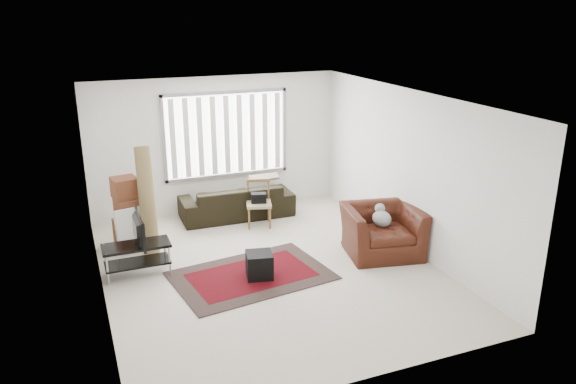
{
  "coord_description": "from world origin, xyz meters",
  "views": [
    {
      "loc": [
        -2.74,
        -7.59,
        3.97
      ],
      "look_at": [
        0.55,
        0.56,
        1.05
      ],
      "focal_mm": 35.0,
      "sensor_mm": 36.0,
      "label": 1
    }
  ],
  "objects_px": {
    "moving_boxes": "(129,214)",
    "sofa": "(236,196)",
    "armchair": "(383,227)",
    "tv_stand": "(137,253)",
    "side_chair": "(259,201)"
  },
  "relations": [
    {
      "from": "moving_boxes",
      "to": "armchair",
      "type": "height_order",
      "value": "moving_boxes"
    },
    {
      "from": "side_chair",
      "to": "armchair",
      "type": "xyz_separation_m",
      "value": [
        1.49,
        -1.99,
        -0.01
      ]
    },
    {
      "from": "sofa",
      "to": "armchair",
      "type": "relative_size",
      "value": 1.53
    },
    {
      "from": "sofa",
      "to": "armchair",
      "type": "bearing_deg",
      "value": 125.31
    },
    {
      "from": "tv_stand",
      "to": "armchair",
      "type": "xyz_separation_m",
      "value": [
        3.92,
        -0.72,
        0.1
      ]
    },
    {
      "from": "moving_boxes",
      "to": "sofa",
      "type": "height_order",
      "value": "moving_boxes"
    },
    {
      "from": "sofa",
      "to": "armchair",
      "type": "height_order",
      "value": "armchair"
    },
    {
      "from": "moving_boxes",
      "to": "sofa",
      "type": "distance_m",
      "value": 2.21
    },
    {
      "from": "armchair",
      "to": "sofa",
      "type": "bearing_deg",
      "value": 135.37
    },
    {
      "from": "moving_boxes",
      "to": "side_chair",
      "type": "xyz_separation_m",
      "value": [
        2.38,
        0.0,
        -0.08
      ]
    },
    {
      "from": "moving_boxes",
      "to": "sofa",
      "type": "relative_size",
      "value": 0.55
    },
    {
      "from": "moving_boxes",
      "to": "tv_stand",
      "type": "bearing_deg",
      "value": -92.14
    },
    {
      "from": "tv_stand",
      "to": "moving_boxes",
      "type": "bearing_deg",
      "value": 87.86
    },
    {
      "from": "sofa",
      "to": "moving_boxes",
      "type": "bearing_deg",
      "value": 16.97
    },
    {
      "from": "sofa",
      "to": "tv_stand",
      "type": "bearing_deg",
      "value": 42.03
    }
  ]
}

